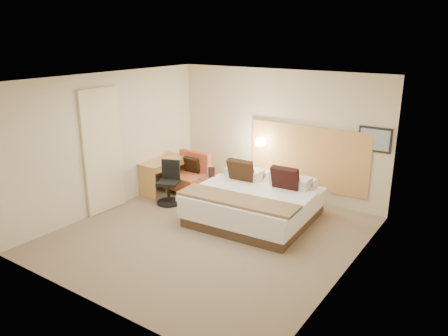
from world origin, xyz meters
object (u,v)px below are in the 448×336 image
Objects in this scene: desk_chair at (169,186)px; bed at (255,202)px; desk at (165,167)px; lounge_chair at (189,176)px; side_table at (210,188)px.

bed is at bearing 8.48° from desk_chair.
lounge_chair is at bearing 36.25° from desk.
lounge_chair reaches higher than side_table.
lounge_chair is (-2.01, 0.51, 0.00)m from bed.
desk_chair is (-0.70, -0.47, 0.05)m from side_table.
desk reaches higher than side_table.
bed is 2.53× the size of desk_chair.
bed reaches higher than lounge_chair.
bed reaches higher than desk_chair.
desk is (-2.43, 0.21, 0.23)m from bed.
desk_chair is (0.12, -0.80, 0.03)m from lounge_chair.
lounge_chair is 1.41× the size of side_table.
side_table is at bearing 171.14° from bed.
bed is at bearing -4.88° from desk.
desk is 1.32× the size of desk_chair.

